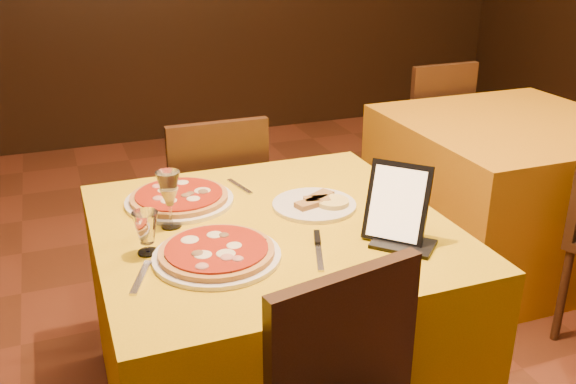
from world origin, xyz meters
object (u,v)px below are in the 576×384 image
object	(u,v)px
chair_main_far	(211,208)
pizza_far	(179,199)
water_glass	(146,233)
tablet	(397,203)
pizza_near	(217,254)
wine_glass	(169,199)
side_table	(506,192)
main_table	(272,322)
chair_side_far	(421,132)

from	to	relation	value
chair_main_far	pizza_far	distance (m)	0.69
water_glass	chair_main_far	bearing A→B (deg)	65.87
chair_main_far	pizza_far	world-z (taller)	chair_main_far
chair_main_far	tablet	bearing A→B (deg)	106.52
pizza_near	wine_glass	world-z (taller)	wine_glass
side_table	wine_glass	world-z (taller)	wine_glass
wine_glass	main_table	bearing A→B (deg)	-16.48
chair_side_far	side_table	bearing A→B (deg)	88.78
side_table	tablet	xyz separation A→B (m)	(-1.19, -0.91, 0.49)
main_table	pizza_near	distance (m)	0.48
chair_side_far	water_glass	xyz separation A→B (m)	(-1.91, -1.56, 0.36)
pizza_far	pizza_near	bearing A→B (deg)	-87.68
side_table	chair_main_far	xyz separation A→B (m)	(-1.51, 0.16, 0.08)
pizza_near	pizza_far	distance (m)	0.43
pizza_near	tablet	size ratio (longest dim) A/B	1.52
water_glass	pizza_near	bearing A→B (deg)	-29.33
wine_glass	side_table	bearing A→B (deg)	17.86
side_table	chair_main_far	distance (m)	1.52
chair_main_far	water_glass	distance (m)	1.05
side_table	main_table	bearing A→B (deg)	-155.92
side_table	chair_side_far	distance (m)	0.83
pizza_near	tablet	bearing A→B (deg)	-7.59
side_table	pizza_near	xyz separation A→B (m)	(-1.73, -0.84, 0.39)
main_table	water_glass	size ratio (longest dim) A/B	8.46
water_glass	main_table	bearing A→B (deg)	8.92
wine_glass	pizza_near	bearing A→B (deg)	-72.31
side_table	pizza_near	distance (m)	1.96
side_table	pizza_far	distance (m)	1.83
pizza_far	wine_glass	distance (m)	0.21
main_table	chair_main_far	size ratio (longest dim) A/B	1.21
chair_main_far	pizza_near	world-z (taller)	chair_main_far
pizza_near	side_table	bearing A→B (deg)	25.85
main_table	tablet	distance (m)	0.63
pizza_far	water_glass	size ratio (longest dim) A/B	2.87
main_table	tablet	xyz separation A→B (m)	(0.32, -0.24, 0.49)
pizza_far	water_glass	xyz separation A→B (m)	(-0.16, -0.33, 0.05)
side_table	chair_side_far	size ratio (longest dim) A/B	1.21
chair_main_far	chair_side_far	world-z (taller)	same
pizza_far	wine_glass	size ratio (longest dim) A/B	1.96
main_table	tablet	bearing A→B (deg)	-36.75
chair_side_far	tablet	distance (m)	2.14
main_table	side_table	size ratio (longest dim) A/B	1.00
main_table	side_table	distance (m)	1.65
chair_side_far	pizza_far	distance (m)	2.16
chair_main_far	pizza_near	bearing A→B (deg)	77.52
pizza_near	chair_main_far	bearing A→B (deg)	77.44
main_table	chair_main_far	world-z (taller)	chair_main_far
main_table	pizza_far	bearing A→B (deg)	131.69
chair_main_far	pizza_near	xyz separation A→B (m)	(-0.22, -1.00, 0.31)
wine_glass	chair_main_far	bearing A→B (deg)	67.83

